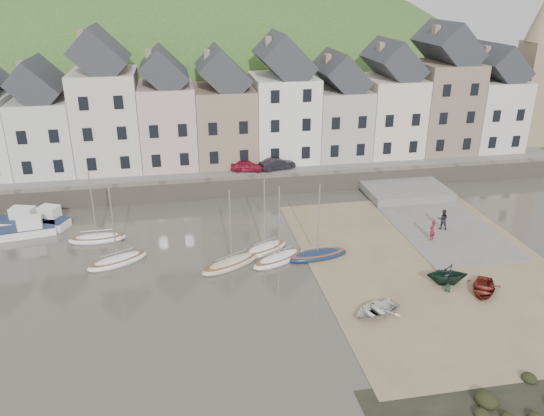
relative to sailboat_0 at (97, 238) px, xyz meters
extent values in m
plane|color=#484338|center=(14.06, -8.72, -0.26)|extent=(160.00, 160.00, 0.00)
cube|color=#335823|center=(14.06, 23.28, 0.49)|extent=(90.00, 30.00, 1.50)
cube|color=slate|center=(14.06, 11.78, 1.29)|extent=(70.00, 7.00, 0.10)
cube|color=slate|center=(14.06, 8.28, 0.64)|extent=(70.00, 1.20, 1.80)
cube|color=#7E6B4D|center=(25.06, -8.72, -0.23)|extent=(18.00, 26.00, 0.06)
cube|color=slate|center=(29.06, -0.72, -0.20)|extent=(8.00, 18.00, 0.12)
ellipsoid|color=#335823|center=(9.06, 51.28, -18.26)|extent=(134.40, 84.00, 84.00)
cube|color=silver|center=(-5.99, 15.28, 4.99)|extent=(5.80, 8.00, 7.50)
cube|color=gray|center=(-7.44, 15.28, 11.66)|extent=(0.60, 0.90, 1.40)
cube|color=beige|center=(0.16, 15.28, 6.24)|extent=(6.40, 8.00, 10.00)
cube|color=gray|center=(-1.44, 15.28, 14.46)|extent=(0.60, 0.90, 1.40)
cube|color=#C4A8A3|center=(6.21, 15.28, 5.49)|extent=(5.60, 8.00, 8.50)
cube|color=gray|center=(4.81, 15.28, 12.56)|extent=(0.60, 0.90, 1.40)
cube|color=gray|center=(12.16, 15.28, 5.24)|extent=(6.20, 8.00, 8.00)
cube|color=gray|center=(10.61, 15.28, 12.36)|extent=(0.60, 0.90, 1.40)
cube|color=white|center=(18.61, 15.28, 5.74)|extent=(6.60, 8.00, 9.00)
cube|color=gray|center=(16.96, 15.28, 13.56)|extent=(0.60, 0.90, 1.40)
cube|color=#B1ACA2|center=(24.86, 15.28, 4.99)|extent=(5.80, 8.00, 7.50)
cube|color=gray|center=(23.41, 15.28, 11.66)|extent=(0.60, 0.90, 1.40)
cube|color=beige|center=(30.81, 15.28, 5.49)|extent=(6.00, 8.00, 8.50)
cube|color=gray|center=(29.31, 15.28, 12.76)|extent=(0.60, 0.90, 1.40)
cube|color=#836F5E|center=(37.06, 15.28, 6.24)|extent=(6.40, 8.00, 10.00)
cube|color=gray|center=(35.46, 15.28, 14.46)|extent=(0.60, 0.90, 1.40)
cube|color=silver|center=(43.21, 15.28, 5.24)|extent=(5.80, 8.00, 8.00)
cube|color=gray|center=(41.76, 15.28, 12.16)|extent=(0.60, 0.90, 1.40)
cube|color=#997F60|center=(48.61, 15.28, 7.24)|extent=(3.50, 3.50, 12.00)
ellipsoid|color=white|center=(0.00, 0.00, -0.06)|extent=(4.63, 1.62, 0.84)
ellipsoid|color=brown|center=(0.00, 0.00, 0.16)|extent=(4.26, 1.47, 0.20)
cylinder|color=#B2B5B7|center=(0.00, 0.00, 3.04)|extent=(0.10, 0.10, 5.60)
cylinder|color=#B2B5B7|center=(0.00, 0.00, 0.69)|extent=(2.53, 0.15, 0.08)
ellipsoid|color=white|center=(1.94, -4.30, -0.06)|extent=(4.86, 3.42, 0.84)
ellipsoid|color=brown|center=(1.94, -4.30, 0.16)|extent=(4.47, 3.13, 0.20)
cylinder|color=#B2B5B7|center=(1.94, -4.30, 3.04)|extent=(0.10, 0.10, 5.60)
cylinder|color=#B2B5B7|center=(1.94, -4.30, 0.69)|extent=(2.34, 1.22, 0.08)
ellipsoid|color=beige|center=(10.34, -6.21, -0.06)|extent=(5.26, 3.87, 0.84)
ellipsoid|color=brown|center=(10.34, -6.21, 0.16)|extent=(4.82, 3.54, 0.20)
cylinder|color=#B2B5B7|center=(10.34, -6.21, 3.04)|extent=(0.10, 0.10, 5.60)
cylinder|color=#B2B5B7|center=(10.34, -6.21, 0.69)|extent=(2.52, 1.48, 0.08)
ellipsoid|color=white|center=(13.17, -4.37, -0.06)|extent=(4.33, 3.34, 0.84)
ellipsoid|color=brown|center=(13.17, -4.37, 0.16)|extent=(3.97, 3.05, 0.20)
cylinder|color=#B2B5B7|center=(13.17, -4.37, 3.04)|extent=(0.10, 0.10, 5.60)
cylinder|color=#B2B5B7|center=(13.17, -4.37, 0.69)|extent=(2.01, 1.19, 0.08)
ellipsoid|color=white|center=(13.95, -6.17, -0.06)|extent=(4.90, 3.56, 0.84)
ellipsoid|color=brown|center=(13.95, -6.17, 0.16)|extent=(4.50, 3.25, 0.20)
cylinder|color=#B2B5B7|center=(13.95, -6.17, 3.04)|extent=(0.10, 0.10, 5.60)
cylinder|color=#B2B5B7|center=(13.95, -6.17, 0.69)|extent=(2.35, 1.30, 0.08)
ellipsoid|color=#152442|center=(16.99, -6.12, -0.06)|extent=(5.04, 2.18, 0.84)
ellipsoid|color=brown|center=(16.99, -6.12, 0.16)|extent=(4.64, 1.98, 0.20)
cylinder|color=#B2B5B7|center=(16.99, -6.12, 3.04)|extent=(0.10, 0.10, 5.60)
cylinder|color=#B2B5B7|center=(16.99, -6.12, 0.69)|extent=(2.67, 0.46, 0.08)
cube|color=white|center=(-7.41, 4.11, 0.09)|extent=(5.83, 3.11, 0.70)
cube|color=#152442|center=(-7.41, 4.11, 0.46)|extent=(5.74, 3.13, 0.08)
cube|color=white|center=(-6.60, 4.34, 0.94)|extent=(2.20, 1.67, 1.00)
cube|color=white|center=(-6.34, 2.18, 0.09)|extent=(5.65, 2.60, 0.70)
cube|color=#152442|center=(-6.34, 2.18, 0.46)|extent=(5.55, 2.63, 0.08)
cube|color=white|center=(-5.54, 2.04, 0.94)|extent=(2.08, 1.50, 1.00)
cube|color=white|center=(-5.03, 3.92, 0.09)|extent=(4.91, 3.51, 0.70)
cube|color=#152442|center=(-5.03, 3.92, 0.46)|extent=(4.85, 3.51, 0.08)
cube|color=white|center=(-4.40, 4.21, 0.94)|extent=(1.98, 1.77, 1.00)
imported|color=silver|center=(18.61, -14.31, 0.14)|extent=(3.88, 3.35, 0.68)
imported|color=black|center=(24.87, -11.56, 0.55)|extent=(3.23, 2.90, 1.51)
imported|color=maroon|center=(26.78, -13.12, 0.12)|extent=(3.62, 3.86, 0.65)
imported|color=maroon|center=(26.94, -4.96, 0.74)|extent=(0.77, 0.71, 1.76)
imported|color=black|center=(28.80, -3.11, 0.74)|extent=(1.05, 0.95, 1.77)
imported|color=maroon|center=(13.96, 10.78, 1.91)|extent=(3.59, 2.09, 1.15)
imported|color=black|center=(17.13, 10.78, 1.95)|extent=(3.89, 2.13, 1.22)
cube|color=black|center=(22.06, -23.72, -0.24)|extent=(14.00, 6.00, 0.05)
ellipsoid|color=black|center=(20.61, -23.51, -0.12)|extent=(0.73, 0.80, 0.47)
ellipsoid|color=black|center=(21.35, -22.72, -0.03)|extent=(1.15, 1.27, 0.75)
ellipsoid|color=black|center=(24.49, -21.59, -0.11)|extent=(0.78, 0.86, 0.51)
camera|label=1|loc=(6.89, -41.57, 19.27)|focal=35.48mm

